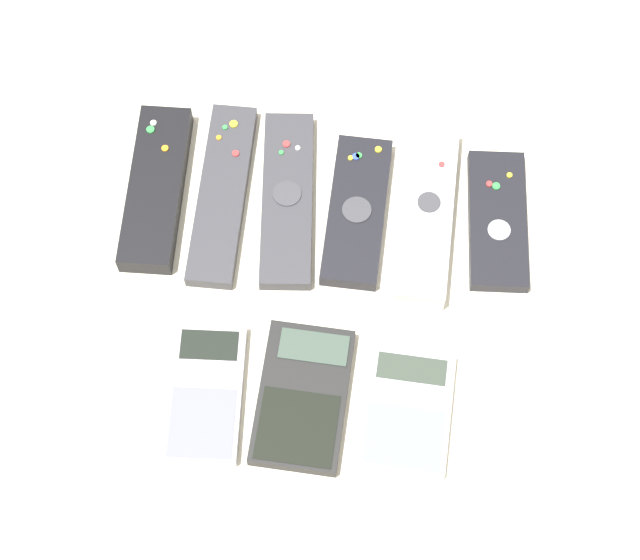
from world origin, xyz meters
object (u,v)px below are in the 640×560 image
(remote_4, at_px, (427,215))
(calculator_1, at_px, (303,397))
(calculator_2, at_px, (407,411))
(remote_2, at_px, (287,199))
(remote_5, at_px, (497,220))
(remote_0, at_px, (156,188))
(remote_3, at_px, (357,211))
(remote_1, at_px, (222,194))
(calculator_0, at_px, (206,393))

(remote_4, relative_size, calculator_1, 1.36)
(calculator_2, bearing_deg, remote_2, 125.26)
(remote_5, bearing_deg, remote_2, 175.98)
(remote_5, bearing_deg, remote_0, 176.66)
(remote_4, xyz_separation_m, calculator_1, (-0.11, -0.21, -0.00))
(remote_4, bearing_deg, remote_3, -177.96)
(remote_3, xyz_separation_m, remote_5, (0.15, 0.00, -0.00))
(remote_1, bearing_deg, remote_2, 0.50)
(remote_1, bearing_deg, remote_3, -2.77)
(remote_3, bearing_deg, remote_0, -179.82)
(remote_4, distance_m, calculator_2, 0.21)
(remote_2, relative_size, remote_5, 1.29)
(remote_0, height_order, calculator_1, remote_0)
(remote_2, xyz_separation_m, remote_4, (0.15, -0.01, 0.00))
(remote_0, distance_m, remote_3, 0.22)
(remote_2, relative_size, remote_4, 1.02)
(remote_1, distance_m, remote_2, 0.07)
(remote_2, xyz_separation_m, calculator_1, (0.04, -0.22, 0.00))
(calculator_1, xyz_separation_m, calculator_2, (0.10, -0.01, -0.00))
(remote_5, height_order, calculator_0, remote_5)
(remote_3, bearing_deg, remote_5, 3.31)
(remote_2, xyz_separation_m, remote_3, (0.07, -0.01, 0.00))
(remote_1, bearing_deg, remote_0, -178.50)
(remote_1, distance_m, calculator_0, 0.22)
(remote_2, bearing_deg, remote_4, -7.57)
(remote_5, bearing_deg, remote_3, 178.52)
(remote_5, relative_size, calculator_1, 1.07)
(remote_1, relative_size, calculator_0, 1.51)
(calculator_2, bearing_deg, remote_3, 109.97)
(calculator_0, relative_size, calculator_1, 0.95)
(calculator_0, bearing_deg, remote_1, 90.54)
(remote_4, bearing_deg, remote_5, 4.41)
(remote_3, bearing_deg, remote_4, 2.12)
(remote_0, distance_m, remote_1, 0.07)
(calculator_0, height_order, calculator_1, calculator_1)
(remote_2, xyz_separation_m, calculator_0, (-0.06, -0.22, -0.00))
(remote_4, height_order, calculator_2, remote_4)
(remote_1, relative_size, calculator_1, 1.43)
(remote_0, xyz_separation_m, remote_3, (0.22, -0.01, -0.00))
(calculator_1, bearing_deg, remote_1, 119.21)
(remote_3, relative_size, remote_5, 1.08)
(calculator_1, bearing_deg, remote_4, 65.01)
(remote_0, distance_m, remote_5, 0.36)
(calculator_0, xyz_separation_m, calculator_1, (0.10, 0.00, 0.00))
(remote_5, distance_m, calculator_0, 0.36)
(calculator_2, bearing_deg, remote_1, 136.38)
(remote_4, bearing_deg, calculator_1, -116.01)
(remote_4, height_order, calculator_1, remote_4)
(remote_0, bearing_deg, remote_2, -0.59)
(remote_0, height_order, remote_1, remote_0)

